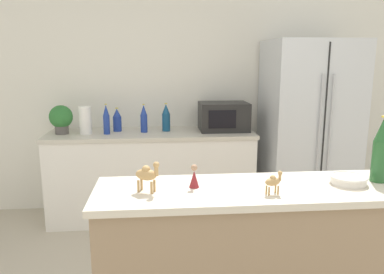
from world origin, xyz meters
name	(u,v)px	position (x,y,z in m)	size (l,w,h in m)	color
wall_back	(189,89)	(0.00, 2.73, 1.27)	(8.00, 0.06, 2.55)	silver
back_counter	(152,174)	(-0.40, 2.40, 0.44)	(2.01, 0.63, 0.88)	white
refrigerator	(308,130)	(1.16, 2.32, 0.88)	(0.85, 0.75, 1.76)	silver
bar_counter	(259,272)	(0.18, 0.51, 0.48)	(1.68, 0.48, 0.95)	#8C7256
potted_plant	(61,118)	(-1.26, 2.38, 1.03)	(0.22, 0.22, 0.27)	#595451
paper_towel_roll	(85,120)	(-1.02, 2.34, 1.01)	(0.11, 0.11, 0.26)	white
microwave	(224,116)	(0.32, 2.42, 1.02)	(0.48, 0.37, 0.28)	black
back_bottle_0	(144,119)	(-0.47, 2.39, 1.01)	(0.07, 0.07, 0.28)	navy
back_bottle_1	(106,120)	(-0.82, 2.32, 1.02)	(0.06, 0.06, 0.29)	navy
back_bottle_2	(166,118)	(-0.26, 2.43, 1.01)	(0.08, 0.08, 0.28)	navy
back_bottle_3	(117,120)	(-0.74, 2.46, 0.99)	(0.08, 0.08, 0.23)	navy
wine_bottle	(381,150)	(0.82, 0.54, 1.11)	(0.08, 0.08, 0.35)	#235628
fruit_bowl	(348,179)	(0.64, 0.52, 0.97)	(0.19, 0.19, 0.05)	white
camel_figurine	(273,181)	(0.21, 0.40, 1.01)	(0.09, 0.06, 0.11)	tan
camel_figurine_second	(147,174)	(-0.39, 0.49, 1.04)	(0.13, 0.09, 0.16)	tan
wise_man_figurine_crimson	(194,178)	(-0.16, 0.53, 1.00)	(0.05, 0.05, 0.12)	maroon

